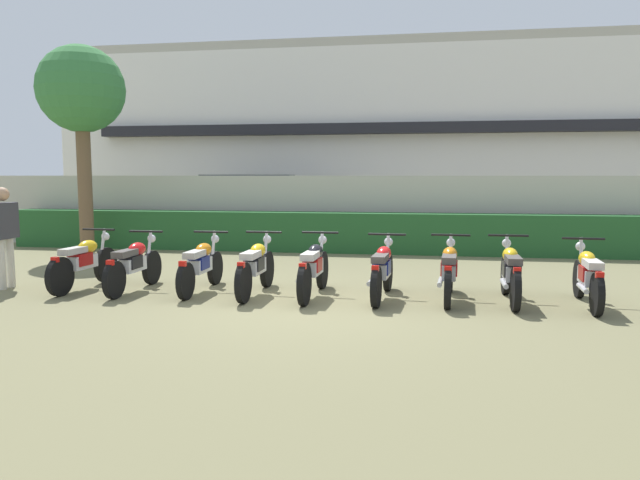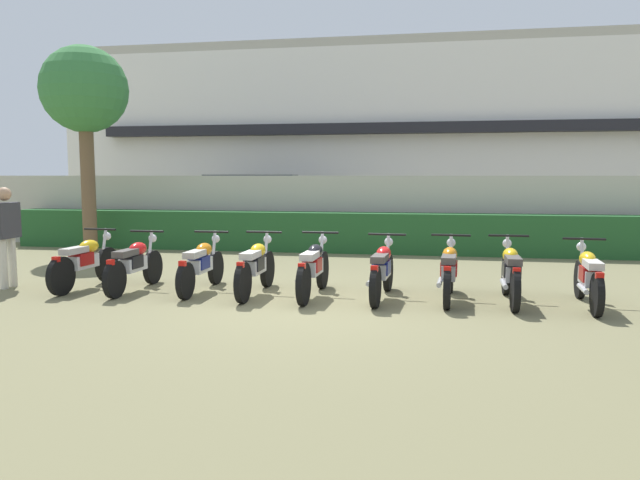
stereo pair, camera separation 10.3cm
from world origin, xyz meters
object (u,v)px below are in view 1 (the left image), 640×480
(motorcycle_in_row_0, at_px, (83,262))
(motorcycle_in_row_3, at_px, (256,266))
(motorcycle_in_row_1, at_px, (134,264))
(motorcycle_in_row_8, at_px, (588,276))
(inspector_person, at_px, (4,229))
(tree_near_inspector, at_px, (81,93))
(parked_car, at_px, (254,206))
(motorcycle_in_row_6, at_px, (449,271))
(motorcycle_in_row_4, at_px, (314,268))
(motorcycle_in_row_7, at_px, (510,272))
(motorcycle_in_row_5, at_px, (382,270))
(motorcycle_in_row_2, at_px, (201,265))

(motorcycle_in_row_0, height_order, motorcycle_in_row_3, motorcycle_in_row_0)
(motorcycle_in_row_1, bearing_deg, motorcycle_in_row_8, -89.29)
(motorcycle_in_row_1, xyz_separation_m, motorcycle_in_row_3, (2.03, 0.05, 0.01))
(motorcycle_in_row_3, bearing_deg, inspector_person, 92.91)
(motorcycle_in_row_3, bearing_deg, tree_near_inspector, 51.58)
(parked_car, height_order, motorcycle_in_row_6, parked_car)
(motorcycle_in_row_0, xyz_separation_m, motorcycle_in_row_4, (3.86, 0.01, 0.00))
(motorcycle_in_row_0, bearing_deg, tree_near_inspector, 33.30)
(motorcycle_in_row_6, bearing_deg, inspector_person, 95.94)
(motorcycle_in_row_7, distance_m, inspector_person, 8.12)
(motorcycle_in_row_4, distance_m, motorcycle_in_row_5, 1.06)
(motorcycle_in_row_2, xyz_separation_m, motorcycle_in_row_8, (5.86, -0.13, 0.00))
(inspector_person, bearing_deg, motorcycle_in_row_8, 0.85)
(tree_near_inspector, height_order, motorcycle_in_row_6, tree_near_inspector)
(motorcycle_in_row_5, xyz_separation_m, motorcycle_in_row_7, (1.88, 0.04, 0.01))
(motorcycle_in_row_0, height_order, motorcycle_in_row_6, motorcycle_in_row_0)
(motorcycle_in_row_7, height_order, motorcycle_in_row_8, motorcycle_in_row_7)
(motorcycle_in_row_2, xyz_separation_m, motorcycle_in_row_6, (3.92, -0.02, 0.01))
(motorcycle_in_row_0, bearing_deg, motorcycle_in_row_6, -86.01)
(inspector_person, bearing_deg, tree_near_inspector, 105.56)
(motorcycle_in_row_1, bearing_deg, motorcycle_in_row_2, -81.84)
(motorcycle_in_row_4, relative_size, motorcycle_in_row_6, 1.06)
(motorcycle_in_row_0, distance_m, motorcycle_in_row_1, 0.91)
(parked_car, distance_m, motorcycle_in_row_5, 10.06)
(motorcycle_in_row_2, distance_m, inspector_person, 3.35)
(motorcycle_in_row_1, height_order, inspector_person, inspector_person)
(motorcycle_in_row_1, distance_m, inspector_person, 2.28)
(tree_near_inspector, height_order, inspector_person, tree_near_inspector)
(inspector_person, bearing_deg, motorcycle_in_row_6, 1.95)
(motorcycle_in_row_4, bearing_deg, parked_car, 23.07)
(motorcycle_in_row_4, xyz_separation_m, motorcycle_in_row_5, (1.06, 0.01, -0.01))
(motorcycle_in_row_6, relative_size, motorcycle_in_row_7, 0.99)
(motorcycle_in_row_1, xyz_separation_m, motorcycle_in_row_2, (1.09, 0.14, -0.00))
(motorcycle_in_row_2, bearing_deg, motorcycle_in_row_0, 92.84)
(motorcycle_in_row_5, bearing_deg, inspector_person, 95.88)
(motorcycle_in_row_6, bearing_deg, motorcycle_in_row_8, -89.25)
(motorcycle_in_row_8, bearing_deg, motorcycle_in_row_3, 93.24)
(motorcycle_in_row_3, distance_m, motorcycle_in_row_5, 1.98)
(parked_car, distance_m, motorcycle_in_row_3, 9.36)
(parked_car, relative_size, motorcycle_in_row_7, 2.50)
(motorcycle_in_row_5, relative_size, inspector_person, 1.14)
(motorcycle_in_row_5, bearing_deg, motorcycle_in_row_3, 94.73)
(tree_near_inspector, relative_size, inspector_person, 2.96)
(motorcycle_in_row_2, bearing_deg, motorcycle_in_row_4, -92.61)
(motorcycle_in_row_6, relative_size, inspector_person, 1.11)
(parked_car, bearing_deg, motorcycle_in_row_7, -60.61)
(motorcycle_in_row_2, height_order, motorcycle_in_row_4, motorcycle_in_row_4)
(motorcycle_in_row_0, bearing_deg, motorcycle_in_row_5, -86.52)
(motorcycle_in_row_5, bearing_deg, motorcycle_in_row_2, 92.63)
(motorcycle_in_row_2, xyz_separation_m, motorcycle_in_row_7, (4.81, -0.04, 0.01))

